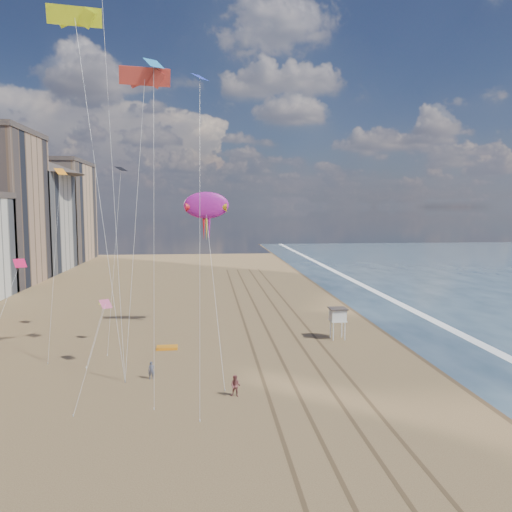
{
  "coord_description": "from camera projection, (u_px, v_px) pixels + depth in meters",
  "views": [
    {
      "loc": [
        -5.84,
        -25.46,
        14.59
      ],
      "look_at": [
        -0.72,
        26.0,
        9.5
      ],
      "focal_mm": 35.0,
      "sensor_mm": 36.0,
      "label": 1
    }
  ],
  "objects": [
    {
      "name": "kite_flyer_b",
      "position": [
        235.0,
        386.0,
        38.46
      ],
      "size": [
        0.98,
        0.87,
        1.68
      ],
      "primitive_type": "imported",
      "rotation": [
        0.0,
        0.0,
        -0.34
      ],
      "color": "brown",
      "rests_on": "ground"
    },
    {
      "name": "grounded_kite",
      "position": [
        167.0,
        348.0,
        51.49
      ],
      "size": [
        2.21,
        1.45,
        0.25
      ],
      "primitive_type": "cube",
      "rotation": [
        0.0,
        0.0,
        0.03
      ],
      "color": "orange",
      "rests_on": "ground"
    },
    {
      "name": "tracks",
      "position": [
        281.0,
        335.0,
        57.18
      ],
      "size": [
        7.68,
        120.0,
        0.01
      ],
      "color": "brown",
      "rests_on": "ground"
    },
    {
      "name": "show_kite",
      "position": [
        206.0,
        206.0,
        58.31
      ],
      "size": [
        4.86,
        10.76,
        24.63
      ],
      "color": "#A91A93",
      "rests_on": "ground"
    },
    {
      "name": "small_kites",
      "position": [
        119.0,
        168.0,
        46.22
      ],
      "size": [
        16.52,
        16.38,
        23.23
      ],
      "color": "black",
      "rests_on": "ground"
    },
    {
      "name": "foam",
      "position": [
        417.0,
        313.0,
        69.12
      ],
      "size": [
        260.0,
        260.0,
        0.0
      ],
      "primitive_type": "plane",
      "color": "white",
      "rests_on": "ground"
    },
    {
      "name": "ground",
      "position": [
        316.0,
        475.0,
        27.22
      ],
      "size": [
        260.0,
        260.0,
        0.0
      ],
      "primitive_type": "plane",
      "color": "brown",
      "rests_on": "ground"
    },
    {
      "name": "kite_flyer_a",
      "position": [
        151.0,
        370.0,
        42.35
      ],
      "size": [
        0.59,
        0.42,
        1.51
      ],
      "primitive_type": "imported",
      "rotation": [
        0.0,
        0.0,
        0.12
      ],
      "color": "#505567",
      "rests_on": "ground"
    },
    {
      "name": "lifeguard_stand",
      "position": [
        338.0,
        315.0,
        55.07
      ],
      "size": [
        1.93,
        1.93,
        3.48
      ],
      "color": "white",
      "rests_on": "ground"
    },
    {
      "name": "wet_sand",
      "position": [
        388.0,
        313.0,
        68.7
      ],
      "size": [
        260.0,
        260.0,
        0.0
      ],
      "primitive_type": "plane",
      "color": "#42301E",
      "rests_on": "ground"
    }
  ]
}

